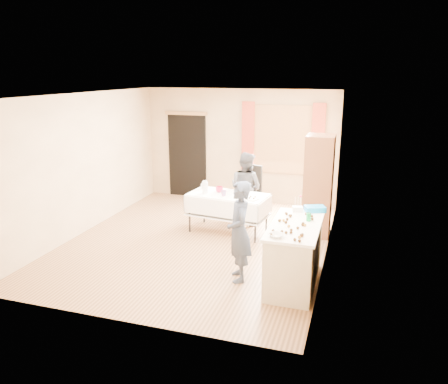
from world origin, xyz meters
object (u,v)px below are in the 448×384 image
(woman, at_px, (246,188))
(girl, at_px, (239,232))
(party_table, at_px, (228,210))
(cabinet, at_px, (318,186))
(counter, at_px, (294,255))
(chair, at_px, (248,201))

(woman, bearing_deg, girl, 123.70)
(party_table, bearing_deg, cabinet, 21.05)
(counter, xyz_separation_m, chair, (-1.41, 2.82, -0.13))
(cabinet, distance_m, party_table, 1.74)
(chair, distance_m, woman, 0.59)
(party_table, height_order, chair, chair)
(cabinet, height_order, chair, cabinet)
(cabinet, relative_size, woman, 1.30)
(counter, height_order, girl, girl)
(cabinet, relative_size, chair, 1.74)
(girl, height_order, woman, girl)
(girl, distance_m, woman, 2.55)
(chair, bearing_deg, counter, -40.31)
(chair, bearing_deg, party_table, -72.54)
(counter, bearing_deg, girl, -173.35)
(party_table, xyz_separation_m, chair, (0.11, 1.08, -0.12))
(cabinet, xyz_separation_m, party_table, (-1.62, -0.40, -0.49))
(cabinet, height_order, girl, cabinet)
(cabinet, distance_m, counter, 2.20)
(counter, relative_size, woman, 1.00)
(party_table, distance_m, chair, 1.10)
(chair, bearing_deg, cabinet, -1.08)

